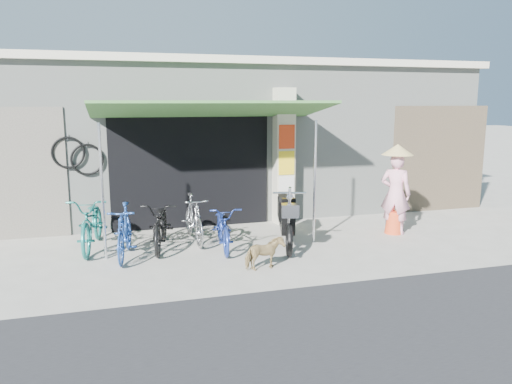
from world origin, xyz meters
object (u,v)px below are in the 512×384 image
object	(u,v)px
bike_blue	(124,232)
nun	(396,190)
bike_black	(161,224)
moped	(286,218)
street_dog	(264,254)
bike_navy	(223,227)
bike_silver	(194,219)
bike_teal	(93,222)

from	to	relation	value
bike_blue	nun	world-z (taller)	nun
bike_black	moped	distance (m)	2.35
bike_black	street_dog	world-z (taller)	bike_black
bike_black	bike_navy	world-z (taller)	bike_black
nun	bike_navy	bearing A→B (deg)	44.83
bike_blue	moped	xyz separation A→B (m)	(2.99, 0.02, 0.05)
bike_silver	moped	xyz separation A→B (m)	(1.67, -0.67, 0.06)
bike_blue	bike_navy	size ratio (longest dim) A/B	0.97
bike_teal	moped	xyz separation A→B (m)	(3.54, -0.71, 0.02)
bike_blue	street_dog	distance (m)	2.51
bike_blue	moped	size ratio (longest dim) A/B	0.78
nun	bike_silver	bearing A→B (deg)	36.03
bike_teal	nun	world-z (taller)	nun
bike_blue	bike_silver	xyz separation A→B (m)	(1.32, 0.69, -0.01)
bike_teal	bike_navy	world-z (taller)	bike_teal
bike_black	bike_silver	distance (m)	0.70
bike_navy	nun	distance (m)	3.68
street_dog	nun	distance (m)	3.62
bike_silver	street_dog	distance (m)	2.13
bike_black	bike_silver	size ratio (longest dim) A/B	1.13
bike_teal	bike_blue	xyz separation A→B (m)	(0.55, -0.73, -0.03)
bike_silver	bike_navy	xyz separation A→B (m)	(0.45, -0.62, -0.04)
nun	street_dog	bearing A→B (deg)	66.95
bike_teal	bike_navy	xyz separation A→B (m)	(2.32, -0.66, -0.08)
street_dog	moped	distance (m)	1.55
bike_teal	nun	distance (m)	6.01
bike_black	street_dog	distance (m)	2.26
bike_blue	bike_navy	distance (m)	1.78
bike_teal	bike_blue	world-z (taller)	bike_teal
bike_silver	moped	distance (m)	1.80
bike_black	street_dog	size ratio (longest dim) A/B	2.73
bike_silver	bike_navy	distance (m)	0.77
bike_teal	bike_blue	bearing A→B (deg)	-45.78
bike_navy	moped	bearing A→B (deg)	3.54
bike_black	nun	world-z (taller)	nun
nun	bike_blue	bearing A→B (deg)	44.96
street_dog	bike_silver	bearing A→B (deg)	12.31
bike_navy	bike_teal	bearing A→B (deg)	169.96
bike_teal	bike_silver	bearing A→B (deg)	5.90
bike_silver	bike_navy	size ratio (longest dim) A/B	0.96
moped	nun	world-z (taller)	nun
street_dog	moped	size ratio (longest dim) A/B	0.32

